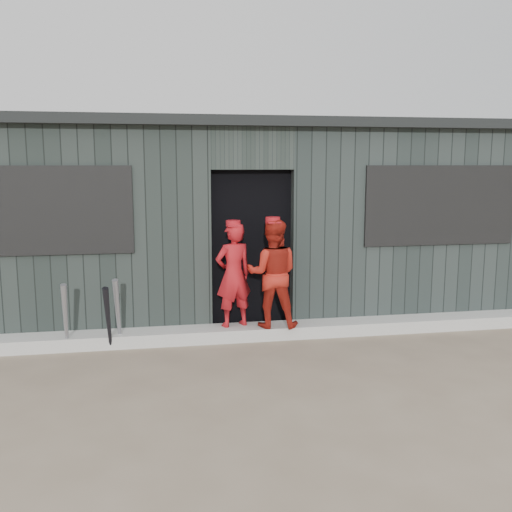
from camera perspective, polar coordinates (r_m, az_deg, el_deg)
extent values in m
plane|color=#71604E|center=(5.25, 3.56, -13.99)|extent=(80.00, 80.00, 0.00)
cube|color=#AAA9A4|center=(6.90, -0.03, -7.58)|extent=(8.00, 0.36, 0.15)
cone|color=gray|center=(6.60, -18.51, -5.89)|extent=(0.10, 0.30, 0.80)
cone|color=gray|center=(6.60, -13.65, -5.57)|extent=(0.09, 0.32, 0.83)
cone|color=black|center=(6.49, -14.56, -6.14)|extent=(0.09, 0.30, 0.77)
imported|color=#AB151B|center=(6.74, -2.27, -1.89)|extent=(0.52, 0.42, 1.24)
imported|color=#A41F14|center=(6.71, 1.66, -1.76)|extent=(0.72, 0.61, 1.28)
imported|color=silver|center=(7.38, 4.49, -2.25)|extent=(0.67, 0.52, 1.21)
cube|color=black|center=(8.31, -2.06, 3.19)|extent=(7.60, 2.70, 2.20)
cube|color=#272F2C|center=(6.92, -19.14, 1.91)|extent=(3.50, 0.20, 2.50)
cube|color=#2A3230|center=(7.64, 16.46, 2.68)|extent=(3.50, 0.20, 2.50)
cube|color=#2B3330|center=(6.89, -0.45, 10.72)|extent=(1.00, 0.20, 0.50)
cube|color=#2C3432|center=(9.66, 21.55, 3.69)|extent=(0.20, 3.00, 2.50)
cube|color=#2A322E|center=(9.69, -3.23, 4.33)|extent=(8.00, 0.20, 2.50)
cube|color=black|center=(8.28, -2.12, 12.59)|extent=(8.30, 3.30, 0.12)
cube|color=black|center=(6.80, -20.68, 4.25)|extent=(2.00, 0.04, 1.00)
cube|color=black|center=(7.57, 17.99, 4.83)|extent=(2.00, 0.04, 1.00)
cube|color=black|center=(7.18, -2.78, 3.46)|extent=(0.26, 0.26, 1.00)
cube|color=black|center=(7.43, -0.93, 3.27)|extent=(0.23, 0.20, 0.79)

